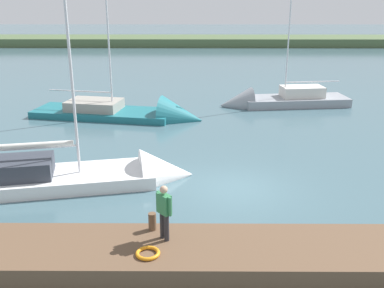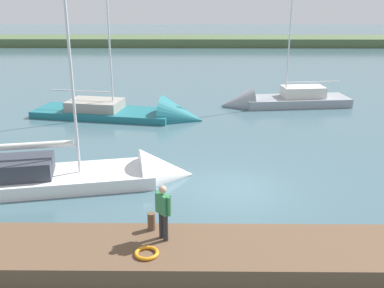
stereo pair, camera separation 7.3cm
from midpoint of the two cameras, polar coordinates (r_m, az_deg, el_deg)
ground_plane at (r=17.55m, az=5.72°, el=-5.81°), size 200.00×200.00×0.00m
far_shoreline at (r=68.29m, az=1.95°, el=12.70°), size 180.00×8.00×2.40m
dock_pier at (r=12.77m, az=7.82°, el=-14.24°), size 18.97×2.43×0.71m
mooring_post_near at (r=13.14m, az=-5.11°, el=-9.94°), size 0.23×0.23×0.53m
life_ring_buoy at (r=12.11m, az=-5.71°, el=-13.87°), size 0.66×0.66×0.10m
sailboat_behind_pier at (r=30.88m, az=10.55°, el=5.25°), size 9.02×3.40×10.62m
sailboat_mid_channel at (r=27.49m, az=-6.64°, el=3.62°), size 10.98×4.69×11.72m
sailboat_near_dock at (r=18.37m, az=-11.77°, el=-4.49°), size 9.55×4.25×11.23m
person_on_dock at (r=12.33m, az=-3.59°, el=-8.40°), size 0.45×0.50×1.64m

